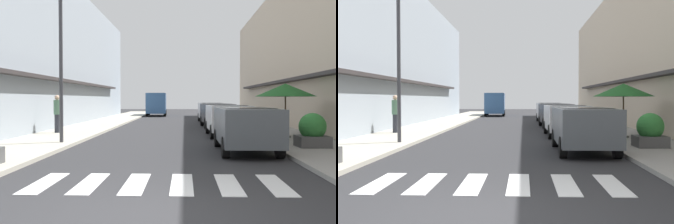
# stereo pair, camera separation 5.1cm
# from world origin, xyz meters

# --- Properties ---
(ground_plane) EXTENTS (98.57, 98.57, 0.00)m
(ground_plane) POSITION_xyz_m (0.00, 17.92, 0.00)
(ground_plane) COLOR #2B2B2D
(sidewalk_left) EXTENTS (3.04, 62.72, 0.12)m
(sidewalk_left) POSITION_xyz_m (-5.10, 17.92, 0.06)
(sidewalk_left) COLOR #ADA899
(sidewalk_left) RESTS_ON ground_plane
(sidewalk_right) EXTENTS (3.04, 62.72, 0.12)m
(sidewalk_right) POSITION_xyz_m (5.10, 17.92, 0.06)
(sidewalk_right) COLOR gray
(sidewalk_right) RESTS_ON ground_plane
(building_row_left) EXTENTS (5.50, 42.32, 9.17)m
(building_row_left) POSITION_xyz_m (-9.11, 19.16, 4.58)
(building_row_left) COLOR #939EA8
(building_row_left) RESTS_ON ground_plane
(building_row_right) EXTENTS (5.50, 42.32, 9.22)m
(building_row_right) POSITION_xyz_m (9.11, 19.16, 4.61)
(building_row_right) COLOR #C6B299
(building_row_right) RESTS_ON ground_plane
(crosswalk) EXTENTS (5.20, 2.20, 0.01)m
(crosswalk) POSITION_xyz_m (-0.00, 2.48, 0.01)
(crosswalk) COLOR silver
(crosswalk) RESTS_ON ground_plane
(parked_car_near) EXTENTS (1.82, 4.47, 1.47)m
(parked_car_near) POSITION_xyz_m (2.53, 7.72, 0.92)
(parked_car_near) COLOR #4C5156
(parked_car_near) RESTS_ON ground_plane
(parked_car_mid) EXTENTS (1.86, 4.45, 1.47)m
(parked_car_mid) POSITION_xyz_m (2.53, 13.58, 0.92)
(parked_car_mid) COLOR silver
(parked_car_mid) RESTS_ON ground_plane
(parked_car_far) EXTENTS (1.96, 4.14, 1.47)m
(parked_car_far) POSITION_xyz_m (2.53, 19.89, 0.92)
(parked_car_far) COLOR black
(parked_car_far) RESTS_ON ground_plane
(parked_car_distant) EXTENTS (1.90, 3.96, 1.47)m
(parked_car_distant) POSITION_xyz_m (2.53, 25.71, 0.92)
(parked_car_distant) COLOR silver
(parked_car_distant) RESTS_ON ground_plane
(delivery_van) EXTENTS (2.13, 5.45, 2.37)m
(delivery_van) POSITION_xyz_m (-2.38, 37.13, 1.41)
(delivery_van) COLOR #33598C
(delivery_van) RESTS_ON ground_plane
(street_lamp) EXTENTS (1.19, 0.28, 5.75)m
(street_lamp) POSITION_xyz_m (-3.93, 9.48, 3.61)
(street_lamp) COLOR #38383D
(street_lamp) RESTS_ON sidewalk_left
(cafe_umbrella) EXTENTS (2.55, 2.55, 2.29)m
(cafe_umbrella) POSITION_xyz_m (4.81, 11.88, 2.12)
(cafe_umbrella) COLOR #262626
(cafe_umbrella) RESTS_ON sidewalk_right
(planter_midblock) EXTENTS (1.03, 1.03, 1.15)m
(planter_midblock) POSITION_xyz_m (4.88, 8.33, 0.64)
(planter_midblock) COLOR #4C4C4C
(planter_midblock) RESTS_ON sidewalk_right
(pedestrian_walking_near) EXTENTS (0.34, 0.34, 1.82)m
(pedestrian_walking_near) POSITION_xyz_m (-5.63, 13.92, 1.09)
(pedestrian_walking_near) COLOR #282B33
(pedestrian_walking_near) RESTS_ON sidewalk_left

